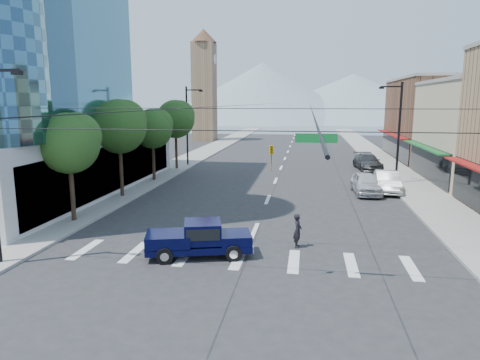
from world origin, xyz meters
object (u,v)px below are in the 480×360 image
(pedestrian, at_px, (298,231))
(parked_car_near, at_px, (366,183))
(pickup_truck, at_px, (199,238))
(parked_car_mid, at_px, (387,182))
(parked_car_far, at_px, (368,162))

(pedestrian, distance_m, parked_car_near, 14.68)
(pickup_truck, bearing_deg, parked_car_mid, 40.44)
(pedestrian, height_order, parked_car_far, pedestrian)
(pedestrian, bearing_deg, parked_car_near, -14.87)
(parked_car_near, height_order, parked_car_mid, parked_car_near)
(pedestrian, relative_size, parked_car_mid, 0.34)
(pedestrian, relative_size, parked_car_near, 0.35)
(pickup_truck, xyz_separation_m, parked_car_far, (11.54, 28.85, -0.05))
(pedestrian, distance_m, parked_car_mid, 16.34)
(parked_car_near, height_order, parked_car_far, parked_car_near)
(parked_car_mid, bearing_deg, parked_car_far, 93.65)
(pedestrian, bearing_deg, pickup_truck, 119.48)
(pedestrian, height_order, parked_car_mid, pedestrian)
(pickup_truck, height_order, parked_car_far, pickup_truck)
(pedestrian, relative_size, parked_car_far, 0.30)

